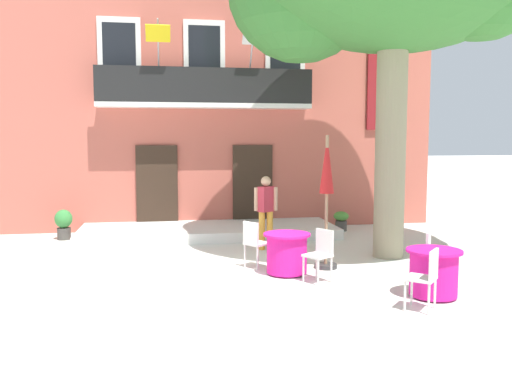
# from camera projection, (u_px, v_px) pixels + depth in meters

# --- Properties ---
(ground_plane) EXTENTS (120.00, 120.00, 0.00)m
(ground_plane) POSITION_uv_depth(u_px,v_px,m) (219.00, 274.00, 9.93)
(ground_plane) COLOR silver
(building_facade) EXTENTS (13.00, 5.09, 7.50)m
(building_facade) POSITION_uv_depth(u_px,v_px,m) (200.00, 97.00, 16.43)
(building_facade) COLOR #BC5B4C
(building_facade) RESTS_ON ground
(entrance_step_platform) EXTENTS (6.44, 2.17, 0.25)m
(entrance_step_platform) POSITION_uv_depth(u_px,v_px,m) (209.00, 231.00, 13.78)
(entrance_step_platform) COLOR silver
(entrance_step_platform) RESTS_ON ground
(cafe_table_near_tree) EXTENTS (0.86, 0.86, 0.76)m
(cafe_table_near_tree) POSITION_uv_depth(u_px,v_px,m) (287.00, 253.00, 9.90)
(cafe_table_near_tree) COLOR #DB1984
(cafe_table_near_tree) RESTS_ON ground
(cafe_chair_near_tree_0) EXTENTS (0.56, 0.56, 0.91)m
(cafe_chair_near_tree_0) POSITION_uv_depth(u_px,v_px,m) (255.00, 241.00, 10.35)
(cafe_chair_near_tree_0) COLOR silver
(cafe_chair_near_tree_0) RESTS_ON ground
(cafe_chair_near_tree_1) EXTENTS (0.55, 0.55, 0.91)m
(cafe_chair_near_tree_1) POSITION_uv_depth(u_px,v_px,m) (321.00, 252.00, 9.38)
(cafe_chair_near_tree_1) COLOR silver
(cafe_chair_near_tree_1) RESTS_ON ground
(cafe_table_middle) EXTENTS (0.86, 0.86, 0.76)m
(cafe_table_middle) POSITION_uv_depth(u_px,v_px,m) (434.00, 273.00, 8.47)
(cafe_table_middle) COLOR #DB1984
(cafe_table_middle) RESTS_ON ground
(cafe_chair_middle_0) EXTENTS (0.56, 0.56, 0.91)m
(cafe_chair_middle_0) POSITION_uv_depth(u_px,v_px,m) (426.00, 275.00, 7.78)
(cafe_chair_middle_0) COLOR silver
(cafe_chair_middle_0) RESTS_ON ground
(cafe_chair_middle_1) EXTENTS (0.56, 0.56, 0.91)m
(cafe_chair_middle_1) POSITION_uv_depth(u_px,v_px,m) (434.00, 254.00, 9.16)
(cafe_chair_middle_1) COLOR silver
(cafe_chair_middle_1) RESTS_ON ground
(cafe_umbrella) EXTENTS (0.44, 0.44, 2.55)m
(cafe_umbrella) POSITION_uv_depth(u_px,v_px,m) (327.00, 182.00, 10.24)
(cafe_umbrella) COLOR #997A56
(cafe_umbrella) RESTS_ON ground
(ground_planter_left) EXTENTS (0.42, 0.42, 0.74)m
(ground_planter_left) POSITION_uv_depth(u_px,v_px,m) (64.00, 223.00, 13.28)
(ground_planter_left) COLOR #47423D
(ground_planter_left) RESTS_ON ground
(ground_planter_right) EXTENTS (0.40, 0.40, 0.53)m
(ground_planter_right) POSITION_uv_depth(u_px,v_px,m) (341.00, 220.00, 14.52)
(ground_planter_right) COLOR #47423D
(ground_planter_right) RESTS_ON ground
(pedestrian_near_entrance) EXTENTS (0.53, 0.38, 1.65)m
(pedestrian_near_entrance) POSITION_uv_depth(u_px,v_px,m) (266.00, 208.00, 12.03)
(pedestrian_near_entrance) COLOR gold
(pedestrian_near_entrance) RESTS_ON ground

